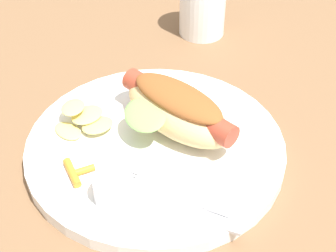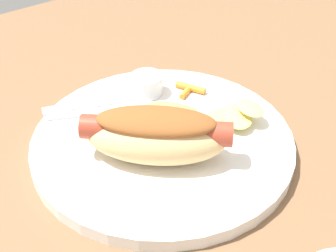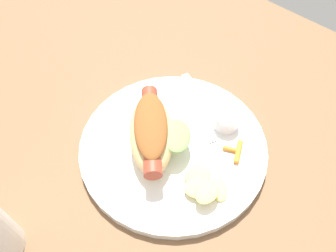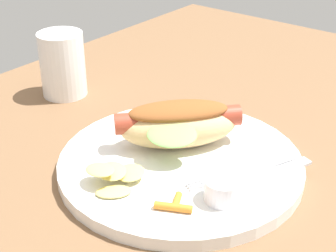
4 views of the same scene
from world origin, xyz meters
The scene contains 9 objects.
ground_plane centered at (0.00, 0.00, -0.90)cm, with size 120.00×90.00×1.80cm, color brown.
plate centered at (-2.51, 1.86, 0.80)cm, with size 30.01×30.01×1.60cm, color white.
hot_dog centered at (-0.47, 4.13, 4.75)cm, with size 15.48×14.96×5.79cm.
sauce_ramekin centered at (-6.37, -6.72, 2.89)cm, with size 4.11×4.11×2.58cm, color white.
fork centered at (-0.05, -6.17, 1.80)cm, with size 14.12×7.82×0.40cm.
knife centered at (0.28, -8.35, 1.78)cm, with size 13.70×1.40×0.36cm, color silver.
chips_pile centered at (-11.22, 4.61, 2.56)cm, with size 8.30×7.06×2.37cm.
carrot_garnish centered at (-10.83, -3.57, 2.02)cm, with size 3.72×4.00×0.87cm.
drinking_cup centered at (3.61, 29.73, 5.10)cm, with size 7.05×7.05×10.20cm, color white.
Camera 4 is at (-45.26, -29.80, 35.21)cm, focal length 54.78 mm.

